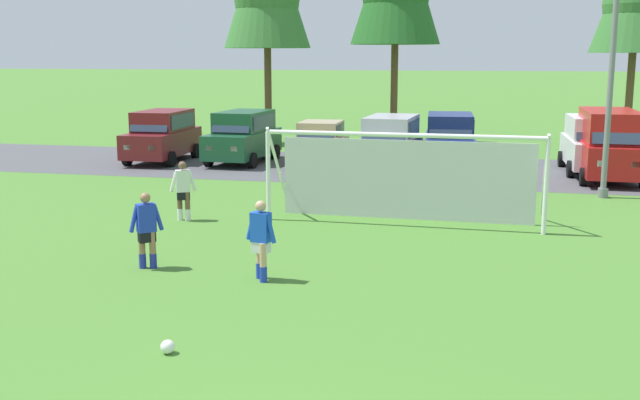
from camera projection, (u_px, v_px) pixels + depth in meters
ground_plane at (407, 215)px, 21.65m from camera, size 400.00×400.00×0.00m
parking_lot_strip at (433, 170)px, 30.20m from camera, size 52.00×8.40×0.01m
soccer_ball at (168, 347)px, 11.63m from camera, size 0.22×0.22×0.22m
soccer_goal at (405, 174)px, 20.76m from camera, size 7.46×2.08×2.57m
player_striker_near at (147, 231)px, 16.18m from camera, size 0.65×0.50×1.64m
player_midfield_center at (261, 241)px, 15.31m from camera, size 0.71×0.39×1.64m
player_defender_far at (183, 191)px, 20.88m from camera, size 0.72×0.39×1.64m
parked_car_slot_far_left at (162, 135)px, 32.40m from camera, size 2.25×4.66×2.16m
parked_car_slot_left at (243, 136)px, 32.08m from camera, size 2.31×4.69×2.16m
parked_car_slot_center_left at (320, 142)px, 32.22m from camera, size 2.12×4.24×1.72m
parked_car_slot_center at (390, 143)px, 29.49m from camera, size 2.31×4.69×2.16m
parked_car_slot_center_right at (450, 140)px, 30.56m from camera, size 2.40×4.73×2.16m
parked_car_slot_right at (593, 144)px, 29.38m from camera, size 2.27×4.67×2.16m
parked_car_slot_far_right at (609, 143)px, 27.56m from camera, size 2.20×4.80×2.52m
street_lamp at (618, 67)px, 23.57m from camera, size 2.00×0.32×7.98m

